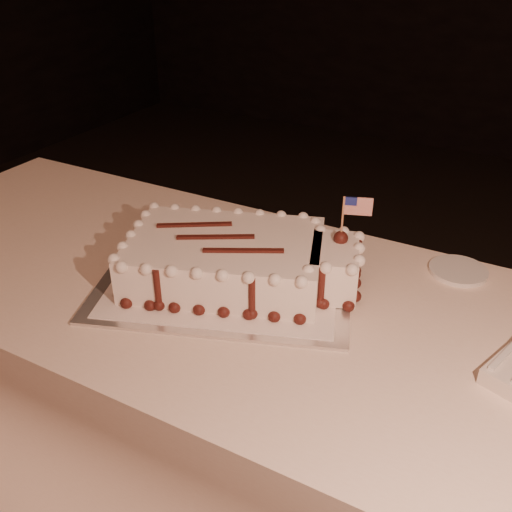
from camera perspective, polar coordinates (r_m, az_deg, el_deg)
The scene contains 5 objects.
banquet_table at distance 1.49m, azimuth 3.27°, elevation -17.01°, with size 2.40×0.80×0.75m, color #FDDDC4.
cake_board at distance 1.33m, azimuth -3.02°, elevation -2.41°, with size 0.57×0.43×0.01m, color beige.
doily at distance 1.33m, azimuth -3.03°, elevation -2.23°, with size 0.51×0.39×0.00m, color white.
sheet_cake at distance 1.30m, azimuth -1.77°, elevation -0.38°, with size 0.57×0.42×0.22m.
side_plate at distance 1.45m, azimuth 19.57°, elevation -1.39°, with size 0.14×0.14×0.01m, color silver.
Camera 1 is at (0.42, -0.33, 1.47)m, focal length 40.00 mm.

